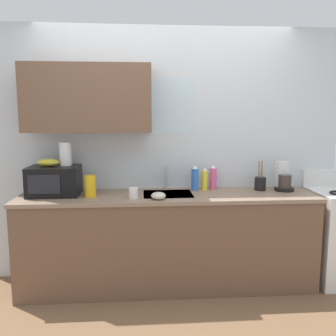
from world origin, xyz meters
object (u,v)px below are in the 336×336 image
Objects in this scene: coffee_maker at (283,180)px; dish_soap_bottle_yellow at (205,179)px; dish_soap_bottle_pink at (213,178)px; cereal_canister at (90,186)px; microwave at (54,181)px; banana_bunch at (48,163)px; paper_towel_roll at (65,154)px; utensil_crock at (260,183)px; dish_soap_bottle_blue at (195,178)px; mug_white at (134,193)px; small_bowl at (158,196)px.

dish_soap_bottle_yellow is (-0.77, 0.07, 0.00)m from coffee_maker.
dish_soap_bottle_pink reaches higher than cereal_canister.
microwave is 1.54m from dish_soap_bottle_pink.
banana_bunch is at bearing -174.02° from dish_soap_bottle_pink.
paper_towel_roll is 0.75× the size of utensil_crock.
dish_soap_bottle_yellow is at bearing 173.84° from utensil_crock.
paper_towel_roll is at bearing 147.99° from cereal_canister.
cereal_canister is at bearing -32.01° from paper_towel_roll.
microwave reaches higher than dish_soap_bottle_yellow.
utensil_crock reaches higher than dish_soap_bottle_blue.
dish_soap_bottle_blue is at bearing 27.90° from mug_white.
coffee_maker is at bearing 0.23° from paper_towel_roll.
microwave is at bearing 165.61° from mug_white.
utensil_crock is at bearing 2.07° from microwave.
dish_soap_bottle_pink reaches higher than mug_white.
utensil_crock reaches higher than small_bowl.
small_bowl is at bearing -144.03° from dish_soap_bottle_pink.
dish_soap_bottle_pink is 0.87m from mug_white.
dish_soap_bottle_pink is at bearing 24.15° from mug_white.
banana_bunch is 1.54× the size of small_bowl.
dish_soap_bottle_pink is 2.60× the size of mug_white.
banana_bunch is 0.85m from mug_white.
utensil_crock is (-0.23, 0.01, -0.03)m from coffee_maker.
coffee_maker is at bearing 1.48° from banana_bunch.
banana_bunch is 2.11× the size of mug_white.
utensil_crock is at bearing -5.14° from dish_soap_bottle_blue.
banana_bunch is 0.81× the size of dish_soap_bottle_pink.
dish_soap_bottle_pink is at bearing 5.98° from banana_bunch.
utensil_crock reaches higher than dish_soap_bottle_yellow.
banana_bunch is 1.40m from dish_soap_bottle_blue.
microwave is at bearing 165.41° from small_bowl.
cereal_canister is 1.51× the size of small_bowl.
dish_soap_bottle_pink is (1.43, 0.11, -0.26)m from paper_towel_roll.
small_bowl is at bearing -19.36° from paper_towel_roll.
paper_towel_roll is at bearing 18.43° from banana_bunch.
dish_soap_bottle_blue is at bearing 175.46° from coffee_maker.
paper_towel_roll is 0.89× the size of dish_soap_bottle_pink.
dish_soap_bottle_blue is 0.65m from utensil_crock.
microwave is 2.01× the size of dish_soap_bottle_yellow.
utensil_crock is (1.24, 0.26, 0.02)m from mug_white.
microwave is 0.99m from small_bowl.
coffee_maker is 1.13× the size of dish_soap_bottle_pink.
paper_towel_roll is 0.75m from mug_white.
dish_soap_bottle_blue is 0.20m from dish_soap_bottle_pink.
dish_soap_bottle_blue is at bearing 3.60° from paper_towel_roll.
small_bowl is at bearing -15.26° from mug_white.
small_bowl is (0.85, -0.30, -0.35)m from paper_towel_roll.
coffee_maker is 1.42× the size of cereal_canister.
dish_soap_bottle_blue is 0.85× the size of utensil_crock.
small_bowl is (0.61, -0.15, -0.07)m from cereal_canister.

